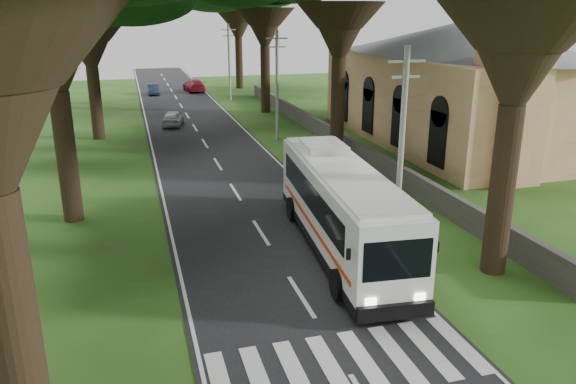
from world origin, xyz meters
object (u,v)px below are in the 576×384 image
at_px(pole_mid, 277,84).
at_px(coach_bus, 341,206).
at_px(church, 460,75).
at_px(pedestrian, 74,201).
at_px(distant_car_c, 194,85).
at_px(distant_car_b, 153,89).
at_px(pole_near, 402,142).
at_px(pole_far, 229,61).
at_px(distant_car_a, 173,118).

bearing_deg(pole_mid, coach_bus, -97.73).
relative_size(church, pedestrian, 15.31).
bearing_deg(distant_car_c, church, 110.11).
relative_size(pole_mid, distant_car_b, 2.24).
bearing_deg(pole_near, distant_car_c, 93.47).
bearing_deg(distant_car_c, pole_mid, 90.96).
bearing_deg(coach_bus, distant_car_c, 94.83).
xyz_separation_m(pole_far, distant_car_a, (-7.14, -12.53, -3.50)).
bearing_deg(distant_car_c, coach_bus, 85.20).
distance_m(pole_mid, pole_far, 20.00).
relative_size(church, pole_mid, 3.00).
relative_size(coach_bus, pedestrian, 7.68).
bearing_deg(distant_car_a, distant_car_b, -75.64).
bearing_deg(distant_car_a, pedestrian, 85.89).
relative_size(pole_mid, pole_far, 1.00).
bearing_deg(pole_near, pedestrian, 154.89).
bearing_deg(distant_car_c, pedestrian, 70.92).
height_order(distant_car_a, distant_car_c, distant_car_c).
relative_size(church, distant_car_a, 6.33).
relative_size(pole_far, distant_car_b, 2.24).
height_order(church, coach_bus, church).
xyz_separation_m(church, distant_car_a, (-19.51, 11.92, -4.23)).
height_order(church, distant_car_b, church).
distance_m(distant_car_a, distant_car_c, 21.19).
xyz_separation_m(pole_near, pole_mid, (0.00, 20.00, 0.00)).
distance_m(church, distant_car_b, 37.63).
bearing_deg(coach_bus, distant_car_a, 103.49).
bearing_deg(distant_car_b, coach_bus, -84.11).
bearing_deg(pole_near, pole_mid, 90.00).
bearing_deg(pedestrian, distant_car_c, -10.64).
height_order(pole_near, distant_car_c, pole_near).
bearing_deg(distant_car_a, pole_near, 117.13).
bearing_deg(pole_far, coach_bus, -93.94).
distance_m(pole_near, coach_bus, 3.66).
bearing_deg(church, coach_bus, -133.22).
bearing_deg(pedestrian, pole_mid, -41.06).
relative_size(pole_near, distant_car_a, 2.11).
distance_m(pole_near, distant_car_b, 47.81).
bearing_deg(distant_car_b, church, -57.49).
bearing_deg(pedestrian, pole_near, -111.62).
xyz_separation_m(coach_bus, pedestrian, (-10.68, 6.90, -1.10)).
distance_m(pole_far, coach_bus, 40.75).
bearing_deg(pedestrian, church, -66.85).
bearing_deg(church, distant_car_a, 148.57).
bearing_deg(distant_car_c, distant_car_a, 73.55).
height_order(pole_mid, distant_car_a, pole_mid).
distance_m(pole_near, pole_far, 40.00).
relative_size(pole_far, distant_car_a, 2.11).
xyz_separation_m(distant_car_a, distant_car_b, (-0.62, 19.58, -0.06)).
distance_m(pole_near, pedestrian, 15.26).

